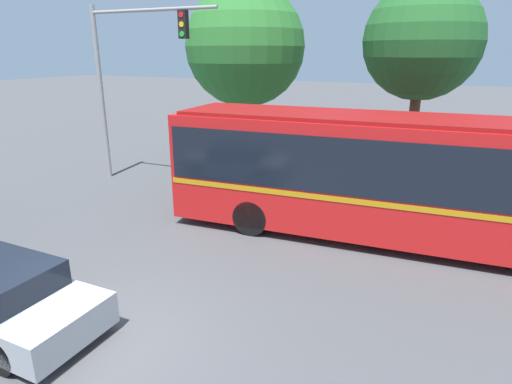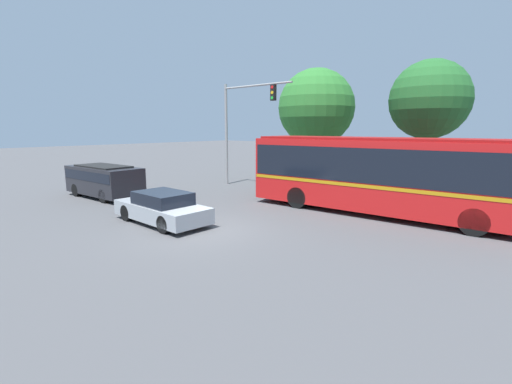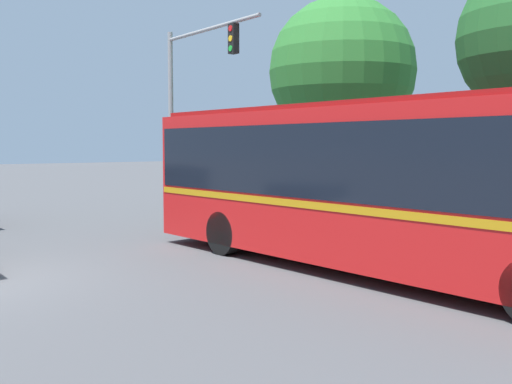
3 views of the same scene
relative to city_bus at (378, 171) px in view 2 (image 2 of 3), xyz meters
name	(u,v)px [view 2 (image 2 of 3)]	position (x,y,z in m)	size (l,w,h in m)	color
ground_plane	(200,230)	(-3.90, -6.73, -1.89)	(140.00, 140.00, 0.00)	#4C4C4F
city_bus	(378,171)	(0.00, 0.00, 0.00)	(11.56, 3.10, 3.32)	red
sedan_foreground	(162,208)	(-5.79, -7.06, -1.28)	(4.38, 1.86, 1.26)	#9EA3A8
suv_left_lane	(104,179)	(-12.79, -5.91, -0.88)	(4.90, 2.21, 1.74)	#232328
traffic_light_pole	(240,118)	(-9.80, 1.74, 2.45)	(5.32, 0.24, 6.52)	gray
flowering_hedge	(407,188)	(0.18, 3.51, -1.16)	(7.26, 1.22, 1.49)	#286028
street_tree_left	(316,108)	(-7.04, 6.32, 3.20)	(5.14, 5.14, 7.67)	brown
street_tree_centre	(429,100)	(0.14, 6.20, 3.33)	(4.24, 4.24, 7.37)	brown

